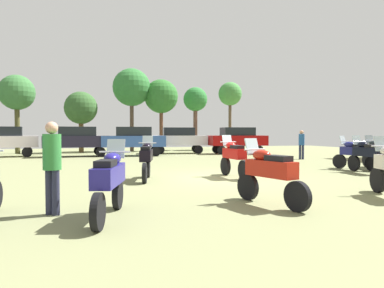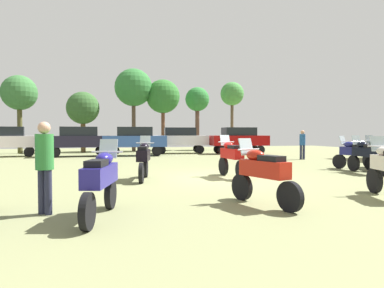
# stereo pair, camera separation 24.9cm
# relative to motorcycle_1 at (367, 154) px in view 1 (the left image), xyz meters

# --- Properties ---
(ground_plane) EXTENTS (44.00, 52.00, 0.02)m
(ground_plane) POSITION_rel_motorcycle_1_xyz_m (-6.11, 0.26, -0.74)
(ground_plane) COLOR #7E8155
(motorcycle_1) EXTENTS (0.62, 2.28, 1.49)m
(motorcycle_1) POSITION_rel_motorcycle_1_xyz_m (0.00, 0.00, 0.00)
(motorcycle_1) COLOR black
(motorcycle_1) RESTS_ON ground
(motorcycle_4) EXTENTS (0.82, 2.08, 1.46)m
(motorcycle_4) POSITION_rel_motorcycle_1_xyz_m (0.43, 1.14, -0.02)
(motorcycle_4) COLOR black
(motorcycle_4) RESTS_ON ground
(motorcycle_6) EXTENTS (0.62, 2.15, 1.51)m
(motorcycle_6) POSITION_rel_motorcycle_1_xyz_m (-5.58, 0.29, 0.00)
(motorcycle_6) COLOR black
(motorcycle_6) RESTS_ON ground
(motorcycle_7) EXTENTS (0.79, 2.05, 1.46)m
(motorcycle_7) POSITION_rel_motorcycle_1_xyz_m (-6.71, -4.31, -0.02)
(motorcycle_7) COLOR black
(motorcycle_7) RESTS_ON ground
(motorcycle_8) EXTENTS (0.80, 2.18, 1.46)m
(motorcycle_8) POSITION_rel_motorcycle_1_xyz_m (-10.14, -4.49, -0.01)
(motorcycle_8) COLOR black
(motorcycle_8) RESTS_ON ground
(motorcycle_9) EXTENTS (0.79, 2.23, 1.48)m
(motorcycle_9) POSITION_rel_motorcycle_1_xyz_m (1.63, 1.19, -0.00)
(motorcycle_9) COLOR black
(motorcycle_9) RESTS_ON ground
(motorcycle_11) EXTENTS (0.74, 2.09, 1.49)m
(motorcycle_11) POSITION_rel_motorcycle_1_xyz_m (-8.69, 0.45, -0.01)
(motorcycle_11) COLOR black
(motorcycle_11) RESTS_ON ground
(car_1) EXTENTS (4.43, 2.15, 2.00)m
(car_1) POSITION_rel_motorcycle_1_xyz_m (-11.40, 13.23, 0.44)
(car_1) COLOR black
(car_1) RESTS_ON ground
(car_2) EXTENTS (4.45, 2.20, 2.00)m
(car_2) POSITION_rel_motorcycle_1_xyz_m (0.22, 13.06, 0.44)
(car_2) COLOR black
(car_2) RESTS_ON ground
(car_3) EXTENTS (4.51, 2.37, 2.00)m
(car_3) POSITION_rel_motorcycle_1_xyz_m (-7.61, 12.93, 0.44)
(car_3) COLOR black
(car_3) RESTS_ON ground
(car_4) EXTENTS (4.51, 2.40, 2.00)m
(car_4) POSITION_rel_motorcycle_1_xyz_m (-16.09, 14.09, 0.44)
(car_4) COLOR black
(car_4) RESTS_ON ground
(car_6) EXTENTS (4.51, 2.37, 2.00)m
(car_6) POSITION_rel_motorcycle_1_xyz_m (-3.97, 14.80, 0.44)
(car_6) COLOR black
(car_6) RESTS_ON ground
(person_1) EXTENTS (0.43, 0.43, 1.75)m
(person_1) POSITION_rel_motorcycle_1_xyz_m (1.63, 6.81, 0.29)
(person_1) COLOR #252944
(person_1) RESTS_ON ground
(person_2) EXTENTS (0.48, 0.48, 1.80)m
(person_2) POSITION_rel_motorcycle_1_xyz_m (-11.18, -3.90, 0.32)
(person_2) COLOR #282A41
(person_2) RESTS_ON ground
(tree_1) EXTENTS (2.98, 2.98, 6.32)m
(tree_1) POSITION_rel_motorcycle_1_xyz_m (-4.51, 18.95, 4.05)
(tree_1) COLOR brown
(tree_1) RESTS_ON ground
(tree_2) EXTENTS (2.67, 2.67, 6.01)m
(tree_2) POSITION_rel_motorcycle_1_xyz_m (-15.91, 17.88, 3.87)
(tree_2) COLOR #4C4A25
(tree_2) RESTS_ON ground
(tree_5) EXTENTS (2.62, 2.62, 4.93)m
(tree_5) POSITION_rel_motorcycle_1_xyz_m (-11.27, 18.15, 2.84)
(tree_5) COLOR brown
(tree_5) RESTS_ON ground
(tree_7) EXTENTS (2.24, 2.24, 5.86)m
(tree_7) POSITION_rel_motorcycle_1_xyz_m (-1.11, 19.71, 3.87)
(tree_7) COLOR brown
(tree_7) RESTS_ON ground
(tree_8) EXTENTS (2.23, 2.23, 6.43)m
(tree_8) POSITION_rel_motorcycle_1_xyz_m (2.27, 19.42, 4.48)
(tree_8) COLOR brown
(tree_8) RESTS_ON ground
(tree_9) EXTENTS (3.25, 3.25, 7.17)m
(tree_9) POSITION_rel_motorcycle_1_xyz_m (-7.09, 19.07, 4.76)
(tree_9) COLOR #4F3D30
(tree_9) RESTS_ON ground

